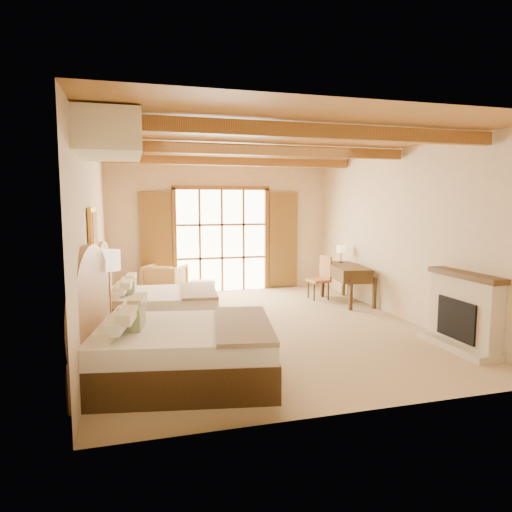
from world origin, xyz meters
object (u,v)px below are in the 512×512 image
object	(u,v)px
bed_near	(168,346)
armchair	(165,281)
nightstand	(115,326)
desk	(347,283)
bed_far	(151,304)

from	to	relation	value
bed_near	armchair	world-z (taller)	bed_near
nightstand	desk	xyz separation A→B (m)	(4.85, 1.89, 0.12)
armchair	desk	distance (m)	4.14
bed_near	nightstand	world-z (taller)	bed_near
bed_near	nightstand	xyz separation A→B (m)	(-0.66, 1.62, -0.13)
nightstand	armchair	distance (m)	3.61
bed_near	desk	distance (m)	5.46
armchair	nightstand	bearing A→B (deg)	101.22
bed_near	bed_far	distance (m)	2.64
armchair	desk	xyz separation A→B (m)	(3.83, -1.57, 0.05)
desk	nightstand	bearing A→B (deg)	-149.38
bed_far	desk	size ratio (longest dim) A/B	1.35
desk	bed_near	bearing A→B (deg)	-130.71
nightstand	bed_far	bearing A→B (deg)	62.41
bed_far	nightstand	distance (m)	1.18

